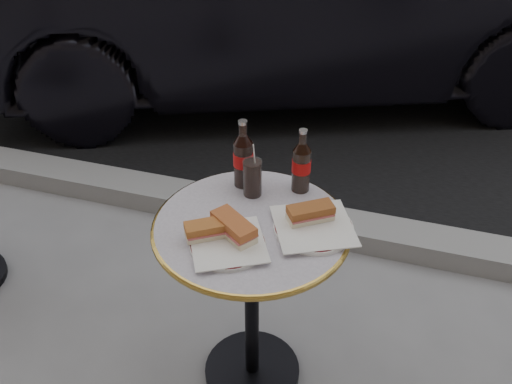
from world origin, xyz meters
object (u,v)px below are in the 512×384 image
(cola_glass, at_px, (252,178))
(cola_bottle_left, at_px, (243,153))
(plate_right, at_px, (313,228))
(cola_bottle_right, at_px, (302,160))
(bistro_table, at_px, (252,306))
(plate_left, at_px, (228,245))

(cola_glass, bearing_deg, cola_bottle_left, 134.70)
(plate_right, bearing_deg, cola_bottle_right, 114.11)
(bistro_table, xyz_separation_m, plate_left, (-0.03, -0.12, 0.37))
(plate_left, xyz_separation_m, cola_bottle_right, (0.14, 0.35, 0.11))
(plate_left, distance_m, cola_glass, 0.28)
(cola_bottle_right, bearing_deg, cola_bottle_left, -172.07)
(cola_bottle_left, distance_m, cola_glass, 0.09)
(cola_bottle_right, bearing_deg, bistro_table, -114.15)
(cola_bottle_right, relative_size, cola_glass, 1.76)
(bistro_table, height_order, cola_glass, cola_glass)
(plate_right, distance_m, cola_bottle_right, 0.24)
(bistro_table, relative_size, cola_bottle_left, 3.00)
(cola_bottle_left, relative_size, cola_bottle_right, 1.07)
(cola_bottle_left, distance_m, cola_bottle_right, 0.19)
(bistro_table, distance_m, cola_bottle_right, 0.54)
(cola_bottle_left, bearing_deg, cola_bottle_right, 7.93)
(plate_right, relative_size, cola_bottle_right, 1.07)
(plate_right, bearing_deg, cola_glass, 151.91)
(plate_left, relative_size, cola_bottle_right, 0.99)
(cola_bottle_left, bearing_deg, plate_right, -31.47)
(cola_bottle_right, bearing_deg, plate_right, -65.89)
(plate_right, relative_size, cola_glass, 1.89)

